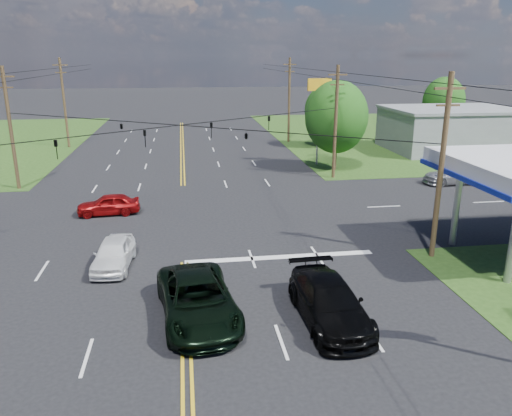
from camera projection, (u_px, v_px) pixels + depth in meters
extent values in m
plane|color=black|center=(184.00, 216.00, 33.22)|extent=(280.00, 280.00, 0.00)
cube|color=#234315|center=(440.00, 133.00, 68.32)|extent=(46.00, 48.00, 0.03)
cube|color=silver|center=(280.00, 257.00, 26.34)|extent=(10.00, 0.50, 0.02)
cube|color=slate|center=(453.00, 130.00, 55.63)|extent=(14.00, 10.00, 4.40)
cylinder|color=#A5A5AA|center=(457.00, 205.00, 27.51)|extent=(0.36, 0.36, 4.65)
cylinder|color=#41321B|center=(441.00, 169.00, 25.10)|extent=(0.28, 0.28, 9.50)
cube|color=#41321B|center=(450.00, 88.00, 23.95)|extent=(1.60, 0.12, 0.12)
cube|color=#41321B|center=(448.00, 105.00, 24.18)|extent=(1.20, 0.10, 0.10)
cylinder|color=#41321B|center=(11.00, 129.00, 38.55)|extent=(0.28, 0.28, 9.50)
cube|color=#41321B|center=(3.00, 77.00, 37.39)|extent=(1.60, 0.12, 0.12)
cube|color=#41321B|center=(5.00, 87.00, 37.62)|extent=(1.20, 0.10, 0.10)
cylinder|color=#41321B|center=(336.00, 123.00, 42.13)|extent=(0.28, 0.28, 9.50)
cube|color=#41321B|center=(338.00, 75.00, 40.98)|extent=(1.60, 0.12, 0.12)
cube|color=#41321B|center=(337.00, 85.00, 41.21)|extent=(1.20, 0.10, 0.10)
cylinder|color=#41321B|center=(64.00, 104.00, 56.45)|extent=(0.28, 0.28, 10.00)
cube|color=#41321B|center=(60.00, 65.00, 55.22)|extent=(1.60, 0.12, 0.12)
cube|color=#41321B|center=(61.00, 72.00, 55.45)|extent=(1.20, 0.10, 0.10)
cylinder|color=#41321B|center=(289.00, 101.00, 60.03)|extent=(0.28, 0.28, 10.00)
cube|color=#41321B|center=(290.00, 64.00, 58.80)|extent=(1.60, 0.12, 0.12)
cube|color=#41321B|center=(290.00, 71.00, 59.04)|extent=(1.20, 0.10, 0.10)
imported|color=black|center=(56.00, 150.00, 26.47)|extent=(0.17, 0.21, 1.05)
imported|color=black|center=(145.00, 139.00, 29.98)|extent=(0.17, 0.21, 1.05)
imported|color=black|center=(211.00, 130.00, 33.28)|extent=(0.17, 0.21, 1.05)
imported|color=black|center=(269.00, 123.00, 36.78)|extent=(0.17, 0.21, 1.05)
imported|color=black|center=(121.00, 125.00, 33.56)|extent=(1.24, 0.26, 0.50)
imported|color=black|center=(246.00, 135.00, 29.53)|extent=(1.24, 0.26, 0.50)
cylinder|color=black|center=(392.00, 78.00, 30.51)|extent=(0.04, 100.00, 0.04)
cylinder|color=black|center=(391.00, 88.00, 30.69)|extent=(0.04, 100.00, 0.04)
cylinder|color=#41321B|center=(335.00, 152.00, 46.02)|extent=(0.36, 0.36, 3.30)
ellipsoid|color=#1D4A13|center=(337.00, 117.00, 45.07)|extent=(5.70, 5.70, 6.60)
cylinder|color=#41321B|center=(325.00, 135.00, 57.78)|extent=(0.36, 0.36, 2.86)
ellipsoid|color=#1D4A13|center=(326.00, 110.00, 56.96)|extent=(4.94, 4.94, 5.72)
cylinder|color=#41321B|center=(441.00, 124.00, 65.84)|extent=(0.36, 0.36, 3.08)
ellipsoid|color=#1D4A13|center=(444.00, 101.00, 64.96)|extent=(5.32, 5.32, 6.16)
imported|color=black|center=(198.00, 300.00, 19.96)|extent=(3.57, 6.49, 1.72)
imported|color=black|center=(329.00, 302.00, 19.83)|extent=(2.56, 5.84, 1.67)
imported|color=white|center=(114.00, 253.00, 24.95)|extent=(2.05, 4.39, 1.45)
imported|color=maroon|center=(108.00, 204.00, 33.28)|extent=(4.20, 1.94, 1.39)
imported|color=#ABACB0|center=(455.00, 175.00, 41.28)|extent=(5.22, 2.18, 1.51)
cylinder|color=#A5A5AA|center=(318.00, 122.00, 47.56)|extent=(0.20, 0.20, 8.21)
cube|color=yellow|center=(320.00, 85.00, 46.53)|extent=(2.26, 0.31, 1.13)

